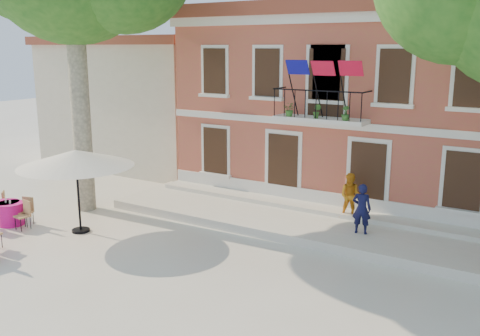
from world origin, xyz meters
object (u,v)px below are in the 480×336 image
Objects in this scene: pedestrian_navy at (362,209)px; cafe_table_0 at (11,213)px; patio_umbrella at (76,159)px; pedestrian_orange at (351,196)px; cafe_table_3 at (6,211)px.

pedestrian_navy is 0.80× the size of cafe_table_0.
patio_umbrella is 2.33× the size of pedestrian_navy.
patio_umbrella reaches higher than pedestrian_navy.
pedestrian_orange is 0.86× the size of cafe_table_3.
cafe_table_3 is at bearing 176.61° from cafe_table_0.
pedestrian_orange is at bearing 29.83° from cafe_table_3.
pedestrian_navy reaches higher than cafe_table_0.
patio_umbrella is 2.35× the size of pedestrian_orange.
patio_umbrella is 2.01× the size of cafe_table_3.
cafe_table_0 is (-2.53, -0.77, -2.02)m from patio_umbrella.
pedestrian_orange is 0.80× the size of cafe_table_0.
pedestrian_navy is at bearing -68.86° from pedestrian_orange.
pedestrian_navy is at bearing 23.05° from cafe_table_3.
pedestrian_navy is (8.10, 3.88, -1.36)m from patio_umbrella.
patio_umbrella is at bearing -158.20° from pedestrian_orange.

